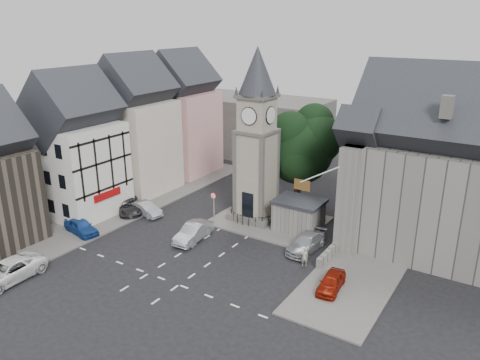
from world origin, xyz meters
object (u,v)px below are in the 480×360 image
Objects in this scene: clock_tower at (257,137)px; car_east_red at (331,282)px; car_west_blue at (81,227)px; pedestrian at (304,257)px; stone_shelter at (299,216)px.

car_east_red is (11.10, -8.11, -7.50)m from clock_tower.
pedestrian reaches higher than car_west_blue.
car_west_blue is at bearing -134.98° from clock_tower.
stone_shelter is 1.05× the size of car_west_blue.
stone_shelter is at bearing -5.84° from clock_tower.
car_west_blue is at bearing -145.94° from stone_shelter.
pedestrian is (3.20, -5.50, -0.75)m from stone_shelter.
stone_shelter is at bearing -44.82° from car_west_blue.
clock_tower reaches higher than car_west_blue.
stone_shelter reaches higher than car_west_blue.
car_east_red is at bearing -70.32° from car_west_blue.
clock_tower is 12.39m from pedestrian.
car_east_red is 3.76m from pedestrian.
stone_shelter reaches higher than car_east_red.
car_west_blue is 20.27m from pedestrian.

